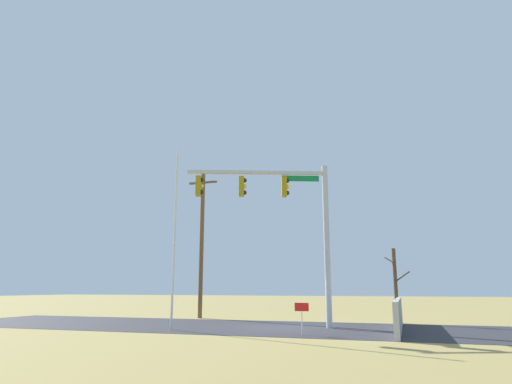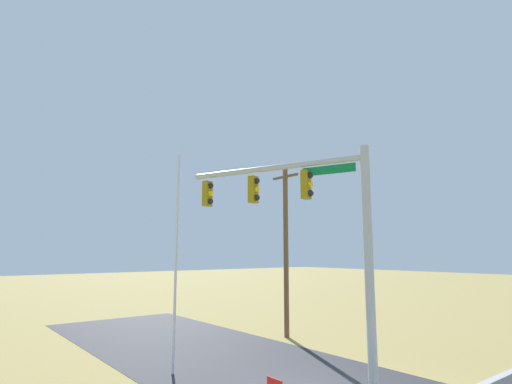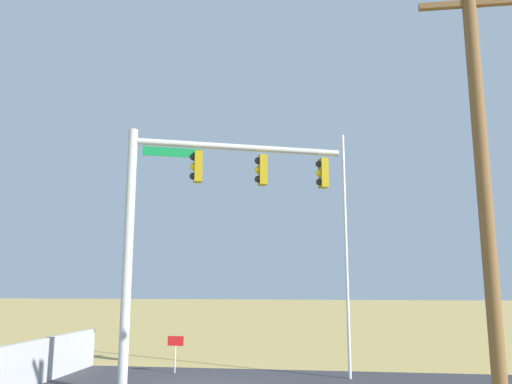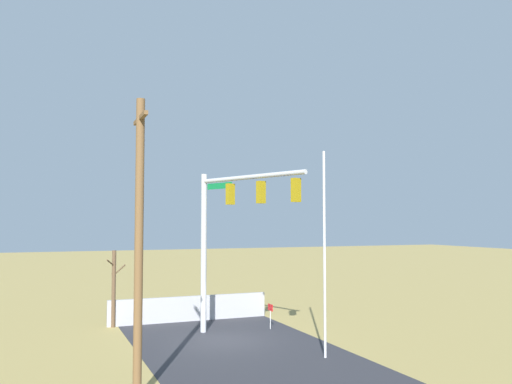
{
  "view_description": "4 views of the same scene",
  "coord_description": "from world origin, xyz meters",
  "px_view_note": "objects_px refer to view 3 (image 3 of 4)",
  "views": [
    {
      "loc": [
        5.48,
        -20.78,
        1.81
      ],
      "look_at": [
        -0.87,
        -1.42,
        6.12
      ],
      "focal_mm": 31.72,
      "sensor_mm": 36.0,
      "label": 1
    },
    {
      "loc": [
        9.59,
        -9.88,
        4.31
      ],
      "look_at": [
        -1.96,
        -0.7,
        6.5
      ],
      "focal_mm": 28.7,
      "sensor_mm": 36.0,
      "label": 2
    },
    {
      "loc": [
        -3.6,
        14.5,
        3.01
      ],
      "look_at": [
        -1.64,
        -0.22,
        5.69
      ],
      "focal_mm": 35.42,
      "sensor_mm": 36.0,
      "label": 3
    },
    {
      "loc": [
        -22.5,
        7.67,
        5.22
      ],
      "look_at": [
        -0.66,
        -1.22,
        6.61
      ],
      "focal_mm": 36.93,
      "sensor_mm": 36.0,
      "label": 4
    }
  ],
  "objects_px": {
    "flagpole": "(346,252)",
    "open_sign": "(176,346)",
    "signal_mast": "(193,205)",
    "utility_pole": "(484,191)"
  },
  "relations": [
    {
      "from": "signal_mast",
      "to": "open_sign",
      "type": "relative_size",
      "value": 6.22
    },
    {
      "from": "utility_pole",
      "to": "open_sign",
      "type": "bearing_deg",
      "value": -44.25
    },
    {
      "from": "flagpole",
      "to": "open_sign",
      "type": "xyz_separation_m",
      "value": [
        5.84,
        -0.24,
        -3.12
      ]
    },
    {
      "from": "signal_mast",
      "to": "open_sign",
      "type": "distance_m",
      "value": 5.29
    },
    {
      "from": "flagpole",
      "to": "open_sign",
      "type": "distance_m",
      "value": 6.62
    },
    {
      "from": "utility_pole",
      "to": "open_sign",
      "type": "relative_size",
      "value": 7.37
    },
    {
      "from": "flagpole",
      "to": "utility_pole",
      "type": "bearing_deg",
      "value": 106.11
    },
    {
      "from": "signal_mast",
      "to": "flagpole",
      "type": "xyz_separation_m",
      "value": [
        -4.64,
        -2.37,
        -1.32
      ]
    },
    {
      "from": "signal_mast",
      "to": "flagpole",
      "type": "bearing_deg",
      "value": -152.9
    },
    {
      "from": "signal_mast",
      "to": "utility_pole",
      "type": "xyz_separation_m",
      "value": [
        -6.83,
        5.21,
        -0.69
      ]
    }
  ]
}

